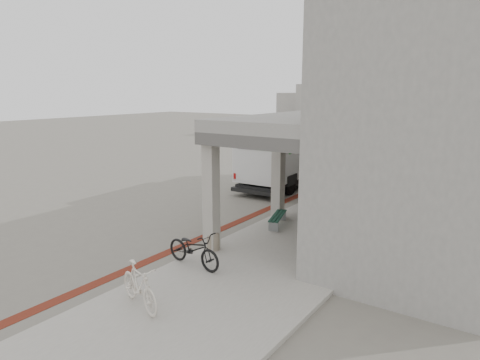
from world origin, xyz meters
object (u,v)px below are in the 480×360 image
Objects in this scene: utility_cabinet at (358,215)px; bicycle_cream at (139,286)px; bicycle_black at (194,249)px; bench at (278,218)px; fedex_truck at (289,152)px.

utility_cabinet is 0.53× the size of bicycle_cream.
utility_cabinet is 0.47× the size of bicycle_black.
utility_cabinet is 8.45m from bicycle_cream.
bicycle_cream reaches higher than bench.
bench is at bearing 4.45° from bicycle_black.
bench is (3.14, -6.60, -1.31)m from fedex_truck.
bicycle_cream is at bearing -77.39° from fedex_truck.
bench is 2.77m from utility_cabinet.
fedex_truck reaches higher than utility_cabinet.
bicycle_black is at bearing -76.73° from fedex_truck.
bicycle_black is (3.04, -11.03, -1.08)m from fedex_truck.
fedex_truck is 11.49m from bicycle_black.
bicycle_cream reaches higher than utility_cabinet.
bicycle_black is 1.12× the size of bicycle_cream.
utility_cabinet is 6.32m from bicycle_black.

